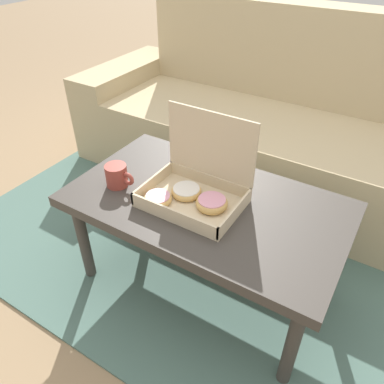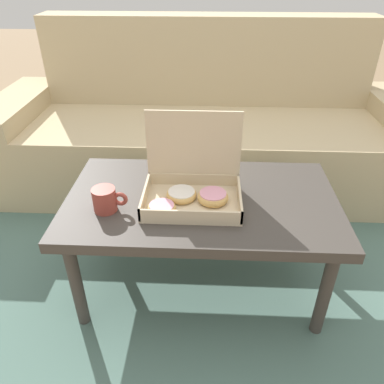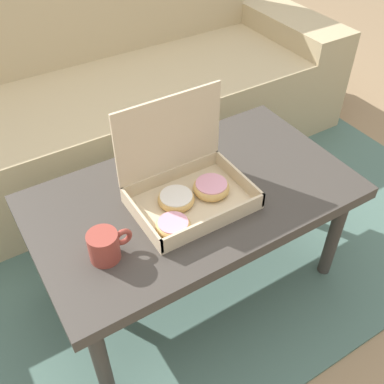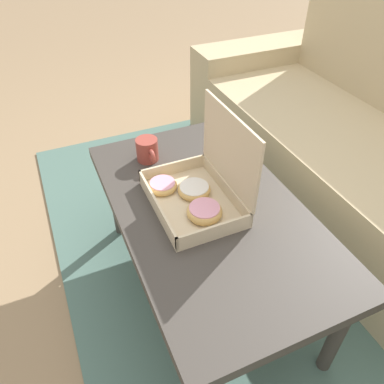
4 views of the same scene
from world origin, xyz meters
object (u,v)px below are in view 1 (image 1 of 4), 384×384
Objects in this scene: couch at (288,134)px; pastry_box at (195,187)px; coffee_mug at (117,176)px; coffee_table at (206,210)px.

couch is 0.93m from pastry_box.
couch is at bearing 87.70° from pastry_box.
pastry_box is 2.82× the size of coffee_mug.
coffee_mug reaches higher than coffee_table.
coffee_table is 0.11m from pastry_box.
pastry_box is (-0.04, -0.91, 0.19)m from couch.
pastry_box is at bearing -151.53° from coffee_table.
couch is 19.61× the size of coffee_mug.
coffee_table is at bearing 16.17° from coffee_mug.
pastry_box is at bearing -92.30° from couch.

